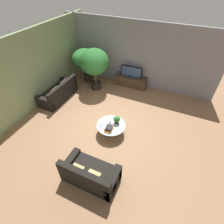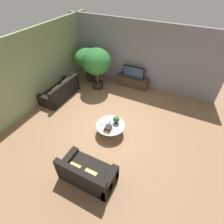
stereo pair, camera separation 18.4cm
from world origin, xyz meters
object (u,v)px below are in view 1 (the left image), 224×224
at_px(couch_near_entry, 90,174).
at_px(potted_palm_tall, 86,59).
at_px(potted_palm_corner, 94,63).
at_px(television, 131,72).
at_px(couch_by_wall, 59,93).
at_px(coffee_table, 111,127).
at_px(media_console, 131,81).
at_px(potted_plant_tabletop, 117,119).

xyz_separation_m(couch_near_entry, potted_palm_tall, (-2.87, 4.76, 0.94)).
distance_m(couch_near_entry, potted_palm_corner, 4.92).
bearing_deg(potted_palm_corner, television, 32.45).
distance_m(couch_by_wall, potted_palm_tall, 2.16).
xyz_separation_m(couch_near_entry, potted_palm_corner, (-2.15, 4.30, 1.05)).
xyz_separation_m(coffee_table, potted_palm_corner, (-1.92, 2.40, 1.05)).
bearing_deg(couch_by_wall, potted_palm_tall, 168.00).
height_order(media_console, potted_palm_tall, potted_palm_tall).
height_order(coffee_table, potted_palm_tall, potted_palm_tall).
relative_size(couch_by_wall, potted_palm_tall, 1.12).
relative_size(television, couch_by_wall, 0.56).
distance_m(couch_by_wall, potted_palm_corner, 2.11).
height_order(couch_near_entry, potted_palm_tall, potted_palm_tall).
distance_m(couch_near_entry, potted_palm_tall, 5.63).
height_order(television, potted_palm_tall, potted_palm_tall).
bearing_deg(couch_by_wall, couch_near_entry, 48.85).
height_order(television, potted_plant_tabletop, television).
bearing_deg(media_console, couch_by_wall, -137.38).
bearing_deg(potted_palm_corner, potted_plant_tabletop, -47.15).
bearing_deg(couch_by_wall, coffee_table, 72.49).
xyz_separation_m(television, potted_palm_corner, (-1.46, -0.93, 0.57)).
bearing_deg(potted_palm_corner, coffee_table, -51.33).
bearing_deg(television, potted_palm_tall, -167.77).
relative_size(couch_by_wall, potted_palm_corner, 0.96).
distance_m(coffee_table, potted_palm_tall, 4.00).
xyz_separation_m(media_console, potted_palm_corner, (-1.46, -0.93, 1.07)).
bearing_deg(couch_near_entry, couch_by_wall, -41.15).
xyz_separation_m(potted_palm_corner, potted_plant_tabletop, (2.06, -2.22, -0.77)).
bearing_deg(couch_near_entry, potted_plant_tabletop, -87.62).
bearing_deg(coffee_table, potted_plant_tabletop, 52.32).
bearing_deg(coffee_table, television, 97.90).
distance_m(television, couch_near_entry, 5.30).
bearing_deg(potted_palm_corner, couch_near_entry, -63.45).
bearing_deg(potted_plant_tabletop, couch_near_entry, -87.62).
distance_m(television, coffee_table, 3.40).
bearing_deg(couch_near_entry, potted_palm_corner, -63.45).
height_order(couch_near_entry, potted_plant_tabletop, couch_near_entry).
relative_size(television, couch_near_entry, 0.68).
bearing_deg(media_console, television, -90.00).
xyz_separation_m(media_console, potted_plant_tabletop, (0.60, -3.15, 0.31)).
height_order(potted_palm_corner, potted_plant_tabletop, potted_palm_corner).
bearing_deg(media_console, couch_near_entry, -82.51).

